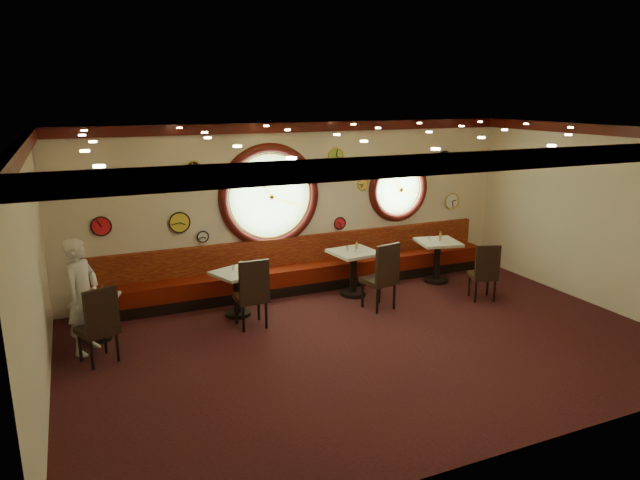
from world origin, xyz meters
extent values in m
cube|color=black|center=(0.00, 0.00, 0.00)|extent=(9.00, 6.00, 0.00)
cube|color=gold|center=(0.00, 0.00, 3.20)|extent=(9.00, 6.00, 0.02)
cube|color=beige|center=(0.00, 3.00, 1.60)|extent=(9.00, 0.02, 3.20)
cube|color=beige|center=(0.00, -3.00, 1.60)|extent=(9.00, 0.02, 3.20)
cube|color=beige|center=(-4.50, 0.00, 1.60)|extent=(0.02, 6.00, 3.20)
cube|color=beige|center=(4.50, 0.00, 1.60)|extent=(0.02, 6.00, 3.20)
cube|color=#3A0C0A|center=(0.00, 2.95, 3.11)|extent=(9.00, 0.10, 0.18)
cube|color=#3A0C0A|center=(0.00, -2.95, 3.11)|extent=(9.00, 0.10, 0.18)
cube|color=#3A0C0A|center=(-4.45, 0.00, 3.11)|extent=(0.10, 6.00, 0.18)
cube|color=#3A0C0A|center=(4.45, 0.00, 3.11)|extent=(0.10, 6.00, 0.18)
cube|color=black|center=(0.00, 2.72, 0.10)|extent=(8.00, 0.55, 0.20)
cube|color=#581107|center=(0.00, 2.72, 0.35)|extent=(8.00, 0.55, 0.30)
cube|color=#630710|center=(0.00, 2.94, 0.75)|extent=(8.00, 0.10, 0.55)
cylinder|color=#84B96F|center=(-0.60, 3.00, 1.85)|extent=(1.66, 0.02, 1.66)
torus|color=#3A0C0A|center=(-0.60, 2.98, 1.85)|extent=(1.98, 0.18, 1.98)
torus|color=gold|center=(-0.60, 2.95, 1.85)|extent=(1.61, 0.03, 1.61)
cylinder|color=#84B96F|center=(2.20, 3.00, 1.80)|extent=(1.10, 0.02, 1.10)
torus|color=#3A0C0A|center=(2.20, 2.98, 1.80)|extent=(1.38, 0.18, 1.38)
torus|color=gold|center=(2.20, 2.95, 1.80)|extent=(1.09, 0.03, 1.09)
cylinder|color=gold|center=(1.35, 2.96, 1.95)|extent=(0.22, 0.03, 0.22)
cylinder|color=white|center=(3.55, 2.96, 1.45)|extent=(0.34, 0.03, 0.34)
cylinder|color=silver|center=(-1.90, 2.96, 1.20)|extent=(0.20, 0.03, 0.20)
cylinder|color=red|center=(0.85, 2.96, 1.20)|extent=(0.24, 0.03, 0.24)
cylinder|color=black|center=(3.30, 2.96, 2.40)|extent=(0.28, 0.03, 0.28)
cylinder|color=yellow|center=(-2.30, 2.96, 1.50)|extent=(0.36, 0.03, 0.36)
cylinder|color=black|center=(-2.00, 2.96, 2.45)|extent=(0.24, 0.03, 0.24)
cylinder|color=red|center=(-3.60, 2.96, 1.55)|extent=(0.32, 0.03, 0.32)
cylinder|color=#A3D22A|center=(-3.20, 2.96, 2.35)|extent=(0.26, 0.03, 0.26)
cylinder|color=#8DB438|center=(0.75, 2.96, 2.55)|extent=(0.30, 0.03, 0.30)
cylinder|color=black|center=(-3.82, 1.82, 0.03)|extent=(0.39, 0.39, 0.05)
cylinder|color=black|center=(-3.82, 1.82, 0.34)|extent=(0.11, 0.11, 0.62)
cube|color=silver|center=(-3.82, 1.82, 0.66)|extent=(0.78, 0.78, 0.04)
cylinder|color=black|center=(-1.57, 1.95, 0.03)|extent=(0.45, 0.45, 0.06)
cylinder|color=black|center=(-1.57, 1.95, 0.39)|extent=(0.12, 0.12, 0.71)
cube|color=silver|center=(-1.57, 1.95, 0.76)|extent=(0.92, 0.92, 0.05)
cylinder|color=black|center=(0.72, 2.07, 0.03)|extent=(0.49, 0.49, 0.07)
cylinder|color=black|center=(0.72, 2.07, 0.43)|extent=(0.13, 0.13, 0.78)
cube|color=silver|center=(0.72, 2.07, 0.84)|extent=(0.87, 0.87, 0.06)
cylinder|color=black|center=(2.63, 2.10, 0.03)|extent=(0.49, 0.49, 0.07)
cylinder|color=black|center=(2.63, 2.10, 0.42)|extent=(0.13, 0.13, 0.78)
cube|color=silver|center=(2.63, 2.10, 0.83)|extent=(0.91, 0.91, 0.06)
cube|color=black|center=(-3.86, 1.03, 0.48)|extent=(0.62, 0.62, 0.08)
cube|color=black|center=(-3.78, 0.84, 0.83)|extent=(0.46, 0.24, 0.62)
cube|color=black|center=(-1.50, 1.40, 0.49)|extent=(0.50, 0.50, 0.09)
cube|color=black|center=(-1.49, 1.19, 0.85)|extent=(0.49, 0.07, 0.64)
cube|color=black|center=(0.81, 1.28, 0.51)|extent=(0.60, 0.60, 0.09)
cube|color=black|center=(0.86, 1.06, 0.89)|extent=(0.51, 0.17, 0.66)
cube|color=black|center=(2.81, 0.91, 0.45)|extent=(0.57, 0.57, 0.08)
cube|color=black|center=(2.74, 0.73, 0.78)|extent=(0.44, 0.20, 0.59)
cylinder|color=silver|center=(-3.92, 1.92, 0.74)|extent=(0.04, 0.04, 0.11)
cylinder|color=silver|center=(-1.60, 2.04, 0.84)|extent=(0.04, 0.04, 0.11)
cylinder|color=silver|center=(0.59, 2.09, 0.92)|extent=(0.04, 0.04, 0.11)
cylinder|color=silver|center=(2.49, 2.22, 0.90)|extent=(0.03, 0.03, 0.09)
cylinder|color=silver|center=(-3.77, 1.78, 0.73)|extent=(0.03, 0.03, 0.09)
cylinder|color=silver|center=(-1.51, 1.98, 0.83)|extent=(0.04, 0.04, 0.10)
cylinder|color=silver|center=(0.72, 1.99, 0.91)|extent=(0.04, 0.04, 0.10)
cylinder|color=#B8B8BC|center=(2.63, 2.05, 0.90)|extent=(0.03, 0.03, 0.10)
cylinder|color=#CA842F|center=(-3.70, 1.94, 0.76)|extent=(0.05, 0.05, 0.15)
cylinder|color=gold|center=(-1.47, 2.05, 0.86)|extent=(0.05, 0.05, 0.15)
cylinder|color=gold|center=(0.84, 2.18, 0.93)|extent=(0.04, 0.04, 0.14)
cylinder|color=gold|center=(2.70, 2.13, 0.95)|extent=(0.06, 0.06, 0.18)
imported|color=silver|center=(-4.00, 1.46, 0.86)|extent=(0.70, 0.75, 1.72)
camera|label=1|loc=(-3.98, -7.06, 3.69)|focal=32.00mm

